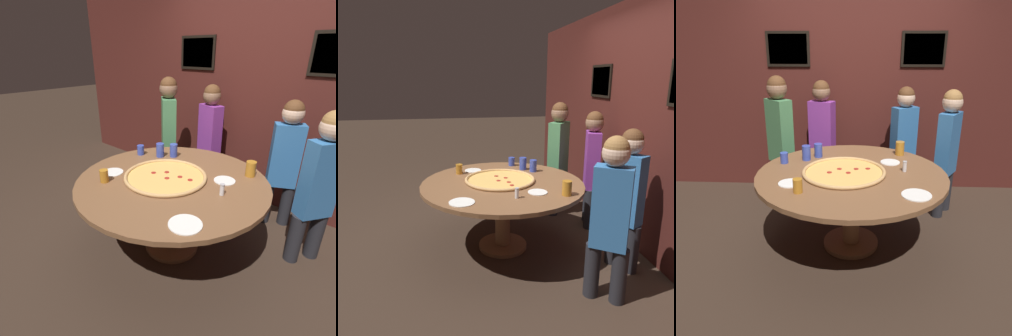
{
  "view_description": "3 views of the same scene",
  "coord_description": "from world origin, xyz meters",
  "views": [
    {
      "loc": [
        1.36,
        -1.56,
        1.78
      ],
      "look_at": [
        -0.11,
        0.07,
        0.79
      ],
      "focal_mm": 28.0,
      "sensor_mm": 36.0,
      "label": 1
    },
    {
      "loc": [
        3.2,
        -0.53,
        1.79
      ],
      "look_at": [
        0.02,
        0.03,
        0.9
      ],
      "focal_mm": 35.0,
      "sensor_mm": 36.0,
      "label": 2
    },
    {
      "loc": [
        0.06,
        -2.7,
        1.81
      ],
      "look_at": [
        -0.06,
        -0.06,
        0.81
      ],
      "focal_mm": 35.0,
      "sensor_mm": 36.0,
      "label": 3
    }
  ],
  "objects": [
    {
      "name": "ground_plane",
      "position": [
        0.0,
        0.0,
        0.0
      ],
      "size": [
        24.0,
        24.0,
        0.0
      ],
      "primitive_type": "plane",
      "color": "#38281E"
    },
    {
      "name": "back_wall",
      "position": [
        0.0,
        1.44,
        1.3
      ],
      "size": [
        6.4,
        0.08,
        2.6
      ],
      "color": "#4C1E19",
      "rests_on": "ground_plane"
    },
    {
      "name": "dining_table",
      "position": [
        0.0,
        0.0,
        0.62
      ],
      "size": [
        1.68,
        1.68,
        0.74
      ],
      "color": "brown",
      "rests_on": "ground_plane"
    },
    {
      "name": "giant_pizza",
      "position": [
        -0.06,
        -0.02,
        0.75
      ],
      "size": [
        0.74,
        0.74,
        0.03
      ],
      "color": "#EAB75B",
      "rests_on": "dining_table"
    },
    {
      "name": "drink_cup_front_edge",
      "position": [
        0.48,
        0.52,
        0.81
      ],
      "size": [
        0.09,
        0.09,
        0.14
      ],
      "primitive_type": "cylinder",
      "color": "#BC7A23",
      "rests_on": "dining_table"
    },
    {
      "name": "drink_cup_near_right",
      "position": [
        -0.4,
        -0.43,
        0.8
      ],
      "size": [
        0.07,
        0.07,
        0.11
      ],
      "primitive_type": "cylinder",
      "color": "#BC7A23",
      "rests_on": "dining_table"
    },
    {
      "name": "drink_cup_near_left",
      "position": [
        -0.65,
        0.22,
        0.79
      ],
      "size": [
        0.07,
        0.07,
        0.1
      ],
      "primitive_type": "cylinder",
      "color": "#384CB7",
      "rests_on": "dining_table"
    },
    {
      "name": "drink_cup_beside_pizza",
      "position": [
        -0.45,
        0.32,
        0.81
      ],
      "size": [
        0.08,
        0.08,
        0.15
      ],
      "primitive_type": "cylinder",
      "color": "#384CB7",
      "rests_on": "dining_table"
    },
    {
      "name": "drink_cup_centre_back",
      "position": [
        -0.34,
        0.42,
        0.81
      ],
      "size": [
        0.08,
        0.08,
        0.14
      ],
      "primitive_type": "cylinder",
      "color": "#384CB7",
      "rests_on": "dining_table"
    },
    {
      "name": "white_plate_far_back",
      "position": [
        -0.5,
        -0.27,
        0.74
      ],
      "size": [
        0.19,
        0.19,
        0.01
      ],
      "primitive_type": "cylinder",
      "color": "white",
      "rests_on": "dining_table"
    },
    {
      "name": "white_plate_beside_cup",
      "position": [
        0.37,
        0.28,
        0.74
      ],
      "size": [
        0.19,
        0.19,
        0.01
      ],
      "primitive_type": "cylinder",
      "color": "white",
      "rests_on": "dining_table"
    },
    {
      "name": "white_plate_right_side",
      "position": [
        0.5,
        -0.44,
        0.74
      ],
      "size": [
        0.23,
        0.23,
        0.01
      ],
      "primitive_type": "cylinder",
      "color": "white",
      "rests_on": "dining_table"
    },
    {
      "name": "condiment_shaker",
      "position": [
        0.47,
        0.05,
        0.79
      ],
      "size": [
        0.04,
        0.04,
        0.1
      ],
      "color": "silver",
      "rests_on": "dining_table"
    },
    {
      "name": "diner_centre_back",
      "position": [
        -0.39,
        1.16,
        0.8
      ],
      "size": [
        0.37,
        0.24,
        1.42
      ],
      "rotation": [
        0.0,
        0.0,
        2.82
      ],
      "color": "#232328",
      "rests_on": "ground_plane"
    },
    {
      "name": "diner_side_left",
      "position": [
        0.59,
        1.07,
        0.77
      ],
      "size": [
        0.36,
        0.27,
        1.36
      ],
      "rotation": [
        0.0,
        0.0,
        -2.64
      ],
      "color": "#232328",
      "rests_on": "ground_plane"
    },
    {
      "name": "diner_side_right",
      "position": [
        1.01,
        0.69,
        0.78
      ],
      "size": [
        0.3,
        0.35,
        1.38
      ],
      "rotation": [
        0.0,
        0.0,
        -2.17
      ],
      "color": "#232328",
      "rests_on": "ground_plane"
    },
    {
      "name": "diner_far_right",
      "position": [
        -0.84,
        0.89,
        0.85
      ],
      "size": [
        0.36,
        0.35,
        1.49
      ],
      "rotation": [
        0.0,
        0.0,
        2.38
      ],
      "color": "#232328",
      "rests_on": "ground_plane"
    }
  ]
}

